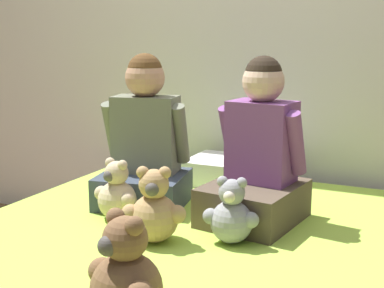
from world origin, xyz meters
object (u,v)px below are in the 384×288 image
(child_on_left, at_px, (145,145))
(child_on_right, at_px, (258,160))
(teddy_bear_between_children, at_px, (154,210))
(teddy_bear_held_by_left_child, at_px, (117,194))
(teddy_bear_held_by_right_child, at_px, (231,215))
(pillow_at_headboard, at_px, (239,172))
(teddy_bear_at_foot_of_bed, at_px, (125,278))

(child_on_left, xyz_separation_m, child_on_right, (0.48, 0.00, -0.02))
(teddy_bear_between_children, bearing_deg, child_on_left, 102.83)
(teddy_bear_held_by_left_child, bearing_deg, teddy_bear_held_by_right_child, 8.86)
(teddy_bear_held_by_left_child, xyz_separation_m, teddy_bear_held_by_right_child, (0.47, -0.04, -0.00))
(child_on_right, height_order, teddy_bear_between_children, child_on_right)
(child_on_left, height_order, teddy_bear_held_by_right_child, child_on_left)
(teddy_bear_held_by_left_child, xyz_separation_m, teddy_bear_between_children, (0.23, -0.14, 0.01))
(teddy_bear_between_children, height_order, pillow_at_headboard, teddy_bear_between_children)
(child_on_left, relative_size, teddy_bear_between_children, 2.36)
(teddy_bear_held_by_left_child, bearing_deg, child_on_left, 104.51)
(teddy_bear_held_by_right_child, bearing_deg, teddy_bear_between_children, -165.49)
(child_on_left, relative_size, teddy_bear_at_foot_of_bed, 2.20)
(teddy_bear_held_by_left_child, height_order, teddy_bear_held_by_right_child, teddy_bear_held_by_left_child)
(child_on_right, relative_size, teddy_bear_held_by_right_child, 2.69)
(child_on_left, distance_m, teddy_bear_between_children, 0.45)
(child_on_left, distance_m, teddy_bear_held_by_left_child, 0.26)
(child_on_right, height_order, teddy_bear_at_foot_of_bed, child_on_right)
(child_on_right, height_order, pillow_at_headboard, child_on_right)
(child_on_right, xyz_separation_m, pillow_at_headboard, (-0.23, 0.44, -0.17))
(teddy_bear_at_foot_of_bed, bearing_deg, child_on_left, 141.91)
(teddy_bear_held_by_right_child, height_order, pillow_at_headboard, teddy_bear_held_by_right_child)
(teddy_bear_between_children, bearing_deg, child_on_right, 35.35)
(teddy_bear_held_by_right_child, height_order, teddy_bear_between_children, teddy_bear_between_children)
(child_on_left, relative_size, teddy_bear_held_by_right_child, 2.70)
(teddy_bear_at_foot_of_bed, xyz_separation_m, pillow_at_headboard, (-0.18, 1.27, -0.06))
(child_on_right, bearing_deg, teddy_bear_at_foot_of_bed, -85.69)
(child_on_left, xyz_separation_m, teddy_bear_held_by_right_child, (0.47, -0.25, -0.15))
(child_on_left, bearing_deg, teddy_bear_at_foot_of_bed, -73.64)
(pillow_at_headboard, bearing_deg, child_on_left, -119.29)
(teddy_bear_held_by_left_child, bearing_deg, pillow_at_headboard, 83.11)
(pillow_at_headboard, bearing_deg, teddy_bear_held_by_right_child, -71.92)
(teddy_bear_between_children, bearing_deg, teddy_bear_held_by_right_child, 2.11)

